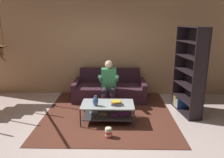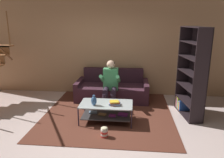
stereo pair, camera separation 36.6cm
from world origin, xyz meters
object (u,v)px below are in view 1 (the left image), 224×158
(person_seated_center, at_px, (109,82))
(coffee_table, at_px, (108,110))
(popcorn_tub, at_px, (109,132))
(couch, at_px, (109,90))
(bookshelf, at_px, (190,76))
(vase, at_px, (96,101))
(book_stack, at_px, (116,103))

(person_seated_center, height_order, coffee_table, person_seated_center)
(popcorn_tub, bearing_deg, coffee_table, 93.24)
(couch, bearing_deg, person_seated_center, -90.00)
(bookshelf, bearing_deg, coffee_table, -162.84)
(vase, bearing_deg, couch, 81.15)
(person_seated_center, distance_m, book_stack, 1.01)
(bookshelf, relative_size, popcorn_tub, 9.64)
(person_seated_center, xyz_separation_m, vase, (-0.24, -1.03, -0.12))
(couch, relative_size, bookshelf, 0.98)
(vase, bearing_deg, book_stack, 7.65)
(coffee_table, bearing_deg, vase, -154.55)
(coffee_table, height_order, book_stack, book_stack)
(popcorn_tub, bearing_deg, person_seated_center, 91.79)
(couch, relative_size, popcorn_tub, 9.42)
(couch, bearing_deg, popcorn_tub, -88.66)
(person_seated_center, xyz_separation_m, popcorn_tub, (0.05, -1.61, -0.54))
(couch, height_order, person_seated_center, person_seated_center)
(couch, distance_m, popcorn_tub, 2.15)
(person_seated_center, distance_m, bookshelf, 1.97)
(bookshelf, bearing_deg, book_stack, -159.34)
(vase, bearing_deg, coffee_table, 25.45)
(vase, bearing_deg, person_seated_center, 76.65)
(person_seated_center, bearing_deg, coffee_table, -89.32)
(person_seated_center, relative_size, vase, 5.30)
(coffee_table, bearing_deg, bookshelf, 17.16)
(person_seated_center, bearing_deg, bookshelf, -9.35)
(vase, height_order, book_stack, vase)
(book_stack, xyz_separation_m, bookshelf, (1.74, 0.66, 0.45))
(coffee_table, bearing_deg, book_stack, -19.11)
(coffee_table, bearing_deg, popcorn_tub, -86.76)
(couch, xyz_separation_m, person_seated_center, (0.00, -0.54, 0.37))
(vase, height_order, popcorn_tub, vase)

